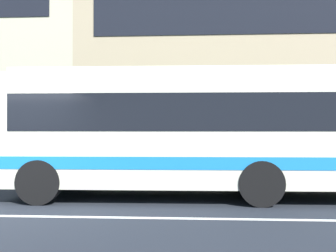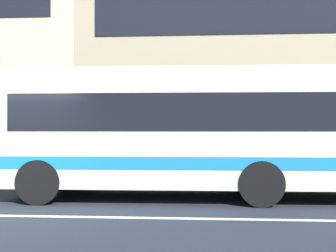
{
  "view_description": "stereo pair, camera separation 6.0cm",
  "coord_description": "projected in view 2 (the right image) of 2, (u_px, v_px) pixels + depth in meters",
  "views": [
    {
      "loc": [
        3.89,
        -7.68,
        1.67
      ],
      "look_at": [
        3.27,
        2.17,
        1.76
      ],
      "focal_mm": 43.68,
      "sensor_mm": 36.0,
      "label": 1
    },
    {
      "loc": [
        3.95,
        -7.68,
        1.67
      ],
      "look_at": [
        3.27,
        2.17,
        1.76
      ],
      "focal_mm": 43.68,
      "sensor_mm": 36.0,
      "label": 2
    }
  ],
  "objects": [
    {
      "name": "hedge_row_far",
      "position": [
        49.0,
        164.0,
        14.23
      ],
      "size": [
        20.43,
        1.1,
        0.94
      ],
      "primitive_type": "cube",
      "color": "#1C5420",
      "rests_on": "ground_plane"
    },
    {
      "name": "transit_bus",
      "position": [
        227.0,
        128.0,
        10.05
      ],
      "size": [
        10.59,
        2.76,
        3.09
      ],
      "color": "beige",
      "rests_on": "ground_plane"
    },
    {
      "name": "apartment_block_right",
      "position": [
        320.0,
        47.0,
        20.38
      ],
      "size": [
        22.61,
        8.28,
        11.56
      ],
      "color": "tan",
      "rests_on": "ground_plane"
    }
  ]
}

